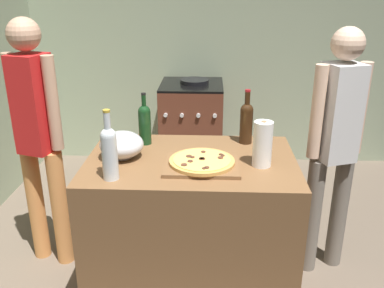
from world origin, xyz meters
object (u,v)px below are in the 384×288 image
object	(u,v)px
wine_bottle_green	(145,122)
person_in_red	(335,141)
wine_bottle_dark	(109,150)
paper_towel_roll	(263,144)
stove	(192,129)
mixing_bowl	(122,145)
wine_bottle_clear	(246,121)
person_in_stripes	(38,133)
pizza	(202,161)

from	to	relation	value
wine_bottle_green	person_in_red	world-z (taller)	person_in_red
wine_bottle_dark	paper_towel_roll	bearing A→B (deg)	14.32
paper_towel_roll	stove	distance (m)	1.99
paper_towel_roll	wine_bottle_dark	world-z (taller)	wine_bottle_dark
wine_bottle_dark	mixing_bowl	bearing A→B (deg)	89.61
person_in_red	paper_towel_roll	bearing A→B (deg)	-143.17
wine_bottle_green	stove	distance (m)	1.67
wine_bottle_dark	wine_bottle_clear	distance (m)	0.89
wine_bottle_green	person_in_red	xyz separation A→B (m)	(1.16, 0.07, -0.13)
paper_towel_roll	wine_bottle_green	distance (m)	0.73
wine_bottle_green	person_in_stripes	distance (m)	0.70
pizza	mixing_bowl	xyz separation A→B (m)	(-0.45, 0.10, 0.05)
mixing_bowl	person_in_red	distance (m)	1.29
wine_bottle_dark	wine_bottle_clear	world-z (taller)	wine_bottle_dark
person_in_red	pizza	bearing A→B (deg)	-153.98
mixing_bowl	wine_bottle_dark	xyz separation A→B (m)	(-0.00, -0.27, 0.08)
person_in_stripes	stove	bearing A→B (deg)	58.66
wine_bottle_clear	stove	bearing A→B (deg)	104.74
pizza	person_in_red	world-z (taller)	person_in_red
pizza	wine_bottle_green	distance (m)	0.49
wine_bottle_clear	stove	xyz separation A→B (m)	(-0.40, 1.51, -0.58)
pizza	wine_bottle_clear	world-z (taller)	wine_bottle_clear
paper_towel_roll	wine_bottle_clear	distance (m)	0.34
mixing_bowl	wine_bottle_green	world-z (taller)	wine_bottle_green
pizza	person_in_stripes	xyz separation A→B (m)	(-1.04, 0.39, 0.00)
mixing_bowl	paper_towel_roll	bearing A→B (deg)	-5.47
mixing_bowl	stove	size ratio (longest dim) A/B	0.26
pizza	paper_towel_roll	size ratio (longest dim) A/B	1.40
pizza	mixing_bowl	bearing A→B (deg)	167.32
pizza	person_in_red	bearing A→B (deg)	26.02
pizza	wine_bottle_clear	distance (m)	0.46
stove	person_in_red	xyz separation A→B (m)	(0.95, -1.48, 0.45)
mixing_bowl	paper_towel_roll	distance (m)	0.77
mixing_bowl	wine_bottle_green	xyz separation A→B (m)	(0.10, 0.22, 0.06)
paper_towel_roll	wine_bottle_green	xyz separation A→B (m)	(-0.67, 0.30, 0.01)
paper_towel_roll	person_in_red	xyz separation A→B (m)	(0.49, 0.37, -0.12)
wine_bottle_green	stove	xyz separation A→B (m)	(0.21, 1.55, -0.57)
mixing_bowl	wine_bottle_clear	xyz separation A→B (m)	(0.71, 0.27, 0.06)
paper_towel_roll	person_in_red	bearing A→B (deg)	36.83
pizza	stove	distance (m)	1.94
wine_bottle_green	stove	bearing A→B (deg)	82.25
pizza	stove	bearing A→B (deg)	94.25
wine_bottle_dark	wine_bottle_clear	size ratio (longest dim) A/B	1.08
paper_towel_roll	person_in_stripes	size ratio (longest dim) A/B	0.15
paper_towel_roll	wine_bottle_clear	size ratio (longest dim) A/B	0.75
mixing_bowl	wine_bottle_dark	distance (m)	0.28
person_in_red	wine_bottle_green	bearing A→B (deg)	-176.54
pizza	person_in_red	distance (m)	0.90
wine_bottle_clear	person_in_red	size ratio (longest dim) A/B	0.21
mixing_bowl	person_in_red	size ratio (longest dim) A/B	0.15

